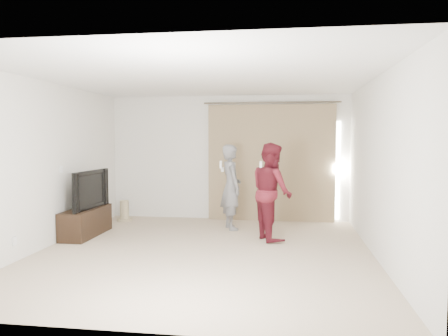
{
  "coord_description": "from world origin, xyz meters",
  "views": [
    {
      "loc": [
        1.22,
        -6.36,
        1.72
      ],
      "look_at": [
        0.13,
        1.2,
        1.19
      ],
      "focal_mm": 35.0,
      "sensor_mm": 36.0,
      "label": 1
    }
  ],
  "objects": [
    {
      "name": "wall_left",
      "position": [
        -2.5,
        -0.0,
        1.3
      ],
      "size": [
        0.04,
        5.5,
        2.6
      ],
      "color": "silver",
      "rests_on": "ground"
    },
    {
      "name": "scratching_post",
      "position": [
        -2.1,
        2.22,
        0.17
      ],
      "size": [
        0.32,
        0.32,
        0.42
      ],
      "color": "#C6B687",
      "rests_on": "ground"
    },
    {
      "name": "curtain",
      "position": [
        0.91,
        2.68,
        1.2
      ],
      "size": [
        2.8,
        0.11,
        2.46
      ],
      "color": "#8F7D57",
      "rests_on": "ground"
    },
    {
      "name": "person_woman",
      "position": [
        0.98,
        1.0,
        0.82
      ],
      "size": [
        0.9,
        0.98,
        1.64
      ],
      "color": "#58141D",
      "rests_on": "ground"
    },
    {
      "name": "tv",
      "position": [
        -2.27,
        0.81,
        0.82
      ],
      "size": [
        0.22,
        1.17,
        0.67
      ],
      "primitive_type": "imported",
      "rotation": [
        0.0,
        0.0,
        1.51
      ],
      "color": "black",
      "rests_on": "tv_console"
    },
    {
      "name": "tv_console",
      "position": [
        -2.27,
        0.81,
        0.24
      ],
      "size": [
        0.43,
        1.26,
        0.48
      ],
      "primitive_type": "cube",
      "color": "black",
      "rests_on": "ground"
    },
    {
      "name": "ceiling",
      "position": [
        0.0,
        0.0,
        2.6
      ],
      "size": [
        5.0,
        5.5,
        0.01
      ],
      "primitive_type": "cube",
      "color": "white",
      "rests_on": "wall_back"
    },
    {
      "name": "person_man",
      "position": [
        0.19,
        1.72,
        0.8
      ],
      "size": [
        0.59,
        0.69,
        1.6
      ],
      "color": "slate",
      "rests_on": "ground"
    },
    {
      "name": "wall_back",
      "position": [
        0.0,
        2.75,
        1.3
      ],
      "size": [
        5.0,
        0.04,
        2.6
      ],
      "primitive_type": "cube",
      "color": "silver",
      "rests_on": "ground"
    },
    {
      "name": "floor",
      "position": [
        0.0,
        0.0,
        0.0
      ],
      "size": [
        5.5,
        5.5,
        0.0
      ],
      "primitive_type": "plane",
      "color": "#BEA88E",
      "rests_on": "ground"
    }
  ]
}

